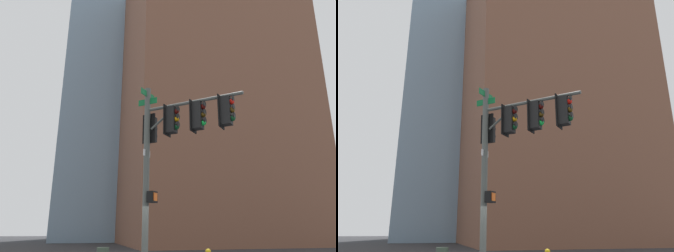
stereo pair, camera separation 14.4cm
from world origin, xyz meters
TOP-DOWN VIEW (x-y plane):
  - signal_pole_assembly at (0.39, 0.63)m, footprint 3.13×3.15m
  - building_brick_nearside at (-28.14, 14.06)m, footprint 20.17×21.97m
  - building_brick_midblock at (-42.96, 18.76)m, footprint 17.32×16.21m
  - building_glass_tower at (-52.92, 10.13)m, footprint 30.89×32.28m

SIDE VIEW (x-z plane):
  - signal_pole_assembly at x=0.39m, z-range 1.33..8.38m
  - building_brick_nearside at x=-28.14m, z-range 0.00..40.70m
  - building_brick_midblock at x=-42.96m, z-range 0.00..40.71m
  - building_glass_tower at x=-52.92m, z-range 0.00..88.81m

